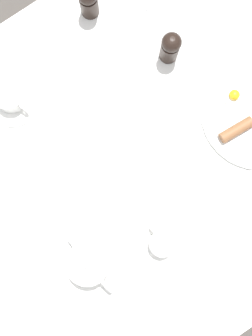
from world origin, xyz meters
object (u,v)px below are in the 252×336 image
(pepper_grinder, at_px, (89,1))
(napkin_folded, at_px, (240,250))
(salt_grinder, at_px, (170,47))
(teapot_near, at_px, (89,263))
(creamer_jug, at_px, (161,243))
(teacup_with_saucer_left, at_px, (11,97))
(spoon_for_tea, at_px, (82,121))

(pepper_grinder, bearing_deg, napkin_folded, 177.45)
(pepper_grinder, xyz_separation_m, salt_grinder, (-0.23, -0.11, 0.00))
(teapot_near, xyz_separation_m, creamer_jug, (-0.07, -0.18, -0.02))
(teapot_near, relative_size, creamer_jug, 2.24)
(pepper_grinder, bearing_deg, teacup_with_saucer_left, 105.87)
(teapot_near, distance_m, salt_grinder, 0.60)
(pepper_grinder, bearing_deg, spoon_for_tea, 142.12)
(pepper_grinder, bearing_deg, salt_grinder, -154.30)
(spoon_for_tea, bearing_deg, teacup_with_saucer_left, 38.17)
(teacup_with_saucer_left, distance_m, pepper_grinder, 0.33)
(salt_grinder, xyz_separation_m, spoon_for_tea, (-0.02, 0.30, -0.06))
(teapot_near, bearing_deg, creamer_jug, -115.45)
(pepper_grinder, relative_size, napkin_folded, 0.87)
(napkin_folded, bearing_deg, teapot_near, 60.04)
(teacup_with_saucer_left, height_order, spoon_for_tea, teacup_with_saucer_left)
(salt_grinder, bearing_deg, teacup_with_saucer_left, 72.20)
(pepper_grinder, height_order, salt_grinder, same)
(salt_grinder, distance_m, napkin_folded, 0.57)
(teacup_with_saucer_left, xyz_separation_m, spoon_for_tea, (-0.16, -0.12, -0.02))
(teacup_with_saucer_left, bearing_deg, napkin_folded, -157.66)
(teacup_with_saucer_left, height_order, pepper_grinder, pepper_grinder)
(pepper_grinder, bearing_deg, creamer_jug, 162.66)
(creamer_jug, distance_m, spoon_for_tea, 0.39)
(pepper_grinder, height_order, napkin_folded, pepper_grinder)
(teapot_near, height_order, napkin_folded, teapot_near)
(teapot_near, bearing_deg, spoon_for_tea, -35.70)
(napkin_folded, xyz_separation_m, spoon_for_tea, (0.53, 0.16, -0.00))
(teapot_near, xyz_separation_m, pepper_grinder, (0.57, -0.38, 0.02))
(teapot_near, bearing_deg, pepper_grinder, -39.21)
(teapot_near, height_order, pepper_grinder, pepper_grinder)
(pepper_grinder, distance_m, salt_grinder, 0.25)
(napkin_folded, bearing_deg, teacup_with_saucer_left, 22.34)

